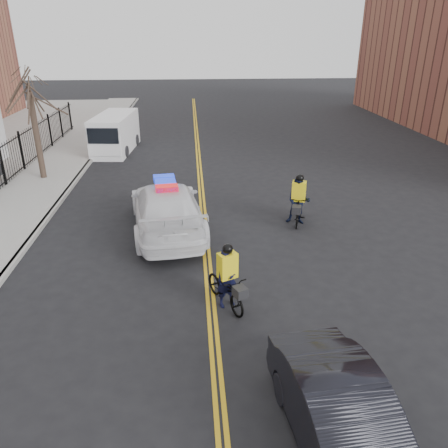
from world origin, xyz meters
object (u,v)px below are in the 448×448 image
object	(u,v)px
cyclist_far	(298,204)
cyclist_near	(228,284)
cargo_van	(115,134)
dark_sedan	(345,423)
police_cruiser	(167,208)

from	to	relation	value
cyclist_far	cyclist_near	bearing A→B (deg)	-102.75
cyclist_near	cargo_van	bearing A→B (deg)	82.88
dark_sedan	cyclist_far	size ratio (longest dim) A/B	2.17
dark_sedan	cyclist_near	distance (m)	4.85
police_cruiser	cyclist_near	distance (m)	5.23
dark_sedan	cargo_van	bearing A→B (deg)	101.83
police_cruiser	cargo_van	bearing A→B (deg)	-80.56
police_cruiser	dark_sedan	size ratio (longest dim) A/B	1.45
cargo_van	cyclist_near	xyz separation A→B (m)	(5.37, -16.75, -0.44)
cyclist_far	cargo_van	bearing A→B (deg)	143.87
police_cruiser	cyclist_near	world-z (taller)	police_cruiser
dark_sedan	cyclist_near	size ratio (longest dim) A/B	2.23
cyclist_near	cyclist_far	size ratio (longest dim) A/B	0.98
dark_sedan	cargo_van	size ratio (longest dim) A/B	0.80
dark_sedan	cyclist_near	bearing A→B (deg)	102.53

